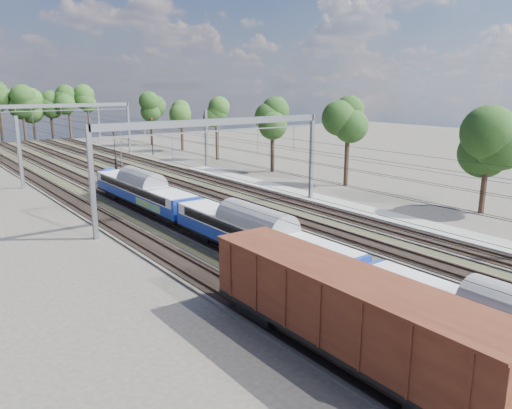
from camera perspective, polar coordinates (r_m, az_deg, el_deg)
track_bed at (r=59.25m, az=-12.08°, el=1.69°), size 21.00×130.00×0.34m
platform at (r=46.94m, az=14.99°, el=-1.46°), size 3.00×70.00×0.30m
catenary at (r=65.51m, az=-14.93°, el=8.21°), size 25.65×130.00×9.00m
tree_belt at (r=105.81m, az=-19.85°, el=10.48°), size 40.31×98.78×11.95m
emu_train at (r=33.54m, az=0.44°, el=-3.13°), size 2.63×55.79×3.85m
freight_boxcar at (r=22.22m, az=10.14°, el=-11.78°), size 3.19×15.42×3.98m
worker at (r=73.50m, az=-15.70°, el=4.39°), size 0.63×0.79×1.90m
signal_near at (r=82.17m, az=-15.89°, el=6.85°), size 0.33×0.30×5.03m
signal_far at (r=89.14m, az=-11.82°, el=8.14°), size 0.42×0.38×6.49m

